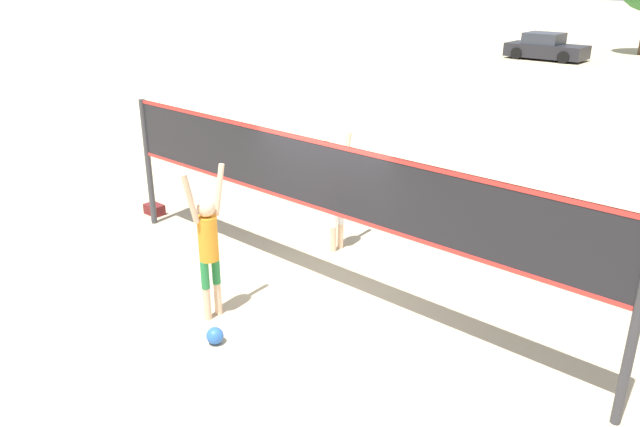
# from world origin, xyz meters

# --- Properties ---
(ground_plane) EXTENTS (200.00, 200.00, 0.00)m
(ground_plane) POSITION_xyz_m (0.00, 0.00, 0.00)
(ground_plane) COLOR #C6B28C
(volleyball_net) EXTENTS (9.05, 0.11, 2.50)m
(volleyball_net) POSITION_xyz_m (0.00, 0.00, 1.80)
(volleyball_net) COLOR #38383D
(volleyball_net) RESTS_ON ground_plane
(player_spiker) EXTENTS (0.28, 0.72, 2.28)m
(player_spiker) POSITION_xyz_m (-0.74, -1.53, 1.21)
(player_spiker) COLOR beige
(player_spiker) RESTS_ON ground_plane
(player_blocker) EXTENTS (0.28, 0.70, 2.14)m
(player_blocker) POSITION_xyz_m (-0.89, 1.47, 1.12)
(player_blocker) COLOR beige
(player_blocker) RESTS_ON ground_plane
(volleyball) EXTENTS (0.24, 0.24, 0.24)m
(volleyball) POSITION_xyz_m (-0.17, -1.97, 0.12)
(volleyball) COLOR blue
(volleyball) RESTS_ON ground_plane
(gear_bag) EXTENTS (0.42, 0.27, 0.21)m
(gear_bag) POSITION_xyz_m (-4.86, 0.28, 0.11)
(gear_bag) COLOR maroon
(gear_bag) RESTS_ON ground_plane
(parked_car_near) EXTENTS (4.28, 2.02, 1.44)m
(parked_car_near) POSITION_xyz_m (-8.46, 28.44, 0.64)
(parked_car_near) COLOR #232328
(parked_car_near) RESTS_ON ground_plane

